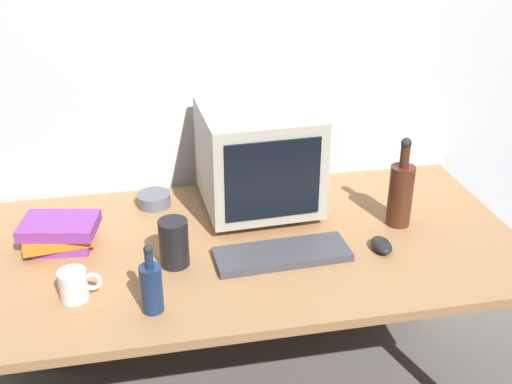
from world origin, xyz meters
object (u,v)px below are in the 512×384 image
(bottle_short, at_px, (151,286))
(mug, at_px, (75,285))
(keyboard, at_px, (282,254))
(book_stack, at_px, (59,233))
(computer_mouse, at_px, (382,245))
(metal_canister, at_px, (174,243))
(bottle_tall, at_px, (401,193))
(cd_spindle, at_px, (154,199))
(crt_monitor, at_px, (258,158))

(bottle_short, xyz_separation_m, mug, (-0.21, 0.10, -0.03))
(keyboard, bearing_deg, book_stack, 160.84)
(computer_mouse, xyz_separation_m, metal_canister, (-0.65, 0.05, 0.06))
(bottle_tall, height_order, cd_spindle, bottle_tall)
(cd_spindle, bearing_deg, bottle_tall, -20.28)
(crt_monitor, bearing_deg, bottle_tall, -24.70)
(crt_monitor, height_order, metal_canister, crt_monitor)
(computer_mouse, bearing_deg, bottle_tall, 52.26)
(mug, height_order, metal_canister, metal_canister)
(keyboard, height_order, cd_spindle, cd_spindle)
(metal_canister, bearing_deg, keyboard, -5.15)
(crt_monitor, relative_size, mug, 3.36)
(crt_monitor, relative_size, keyboard, 0.96)
(crt_monitor, distance_m, mug, 0.76)
(crt_monitor, bearing_deg, keyboard, -88.82)
(computer_mouse, distance_m, mug, 0.94)
(computer_mouse, relative_size, bottle_short, 0.48)
(crt_monitor, distance_m, book_stack, 0.70)
(mug, bearing_deg, keyboard, 8.43)
(crt_monitor, xyz_separation_m, computer_mouse, (0.33, -0.36, -0.17))
(bottle_short, bearing_deg, crt_monitor, 52.53)
(keyboard, xyz_separation_m, bottle_tall, (0.44, 0.13, 0.11))
(crt_monitor, relative_size, book_stack, 1.54)
(computer_mouse, height_order, metal_canister, metal_canister)
(computer_mouse, relative_size, mug, 0.83)
(keyboard, relative_size, computer_mouse, 4.20)
(crt_monitor, relative_size, bottle_short, 1.94)
(bottle_short, height_order, book_stack, bottle_short)
(cd_spindle, distance_m, metal_canister, 0.41)
(bottle_short, xyz_separation_m, book_stack, (-0.27, 0.39, -0.03))
(computer_mouse, height_order, bottle_tall, bottle_tall)
(keyboard, xyz_separation_m, bottle_short, (-0.41, -0.19, 0.07))
(computer_mouse, height_order, cd_spindle, cd_spindle)
(bottle_tall, relative_size, book_stack, 1.20)
(cd_spindle, bearing_deg, computer_mouse, -33.10)
(keyboard, relative_size, cd_spindle, 3.50)
(keyboard, relative_size, bottle_tall, 1.34)
(crt_monitor, xyz_separation_m, bottle_short, (-0.40, -0.52, -0.12))
(book_stack, bearing_deg, computer_mouse, -12.67)
(crt_monitor, relative_size, cd_spindle, 3.36)
(bottle_tall, relative_size, cd_spindle, 2.61)
(bottle_tall, distance_m, book_stack, 1.12)
(bottle_short, height_order, cd_spindle, bottle_short)
(book_stack, relative_size, cd_spindle, 2.18)
(keyboard, distance_m, bottle_short, 0.45)
(crt_monitor, height_order, computer_mouse, crt_monitor)
(cd_spindle, height_order, metal_canister, metal_canister)
(bottle_short, distance_m, book_stack, 0.48)
(computer_mouse, relative_size, bottle_tall, 0.32)
(cd_spindle, bearing_deg, crt_monitor, -14.54)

